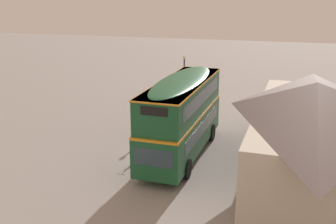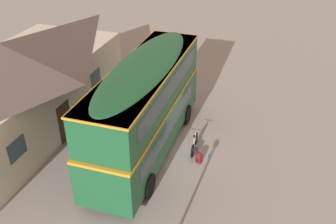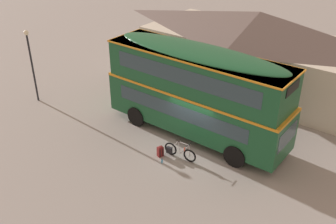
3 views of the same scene
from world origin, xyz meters
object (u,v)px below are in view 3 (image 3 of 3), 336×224
object	(u,v)px
double_decker_bus	(196,89)
touring_bicycle	(179,151)
backpack_on_ground	(160,151)
water_bottle_blue_sports	(162,161)
street_lamp	(31,58)

from	to	relation	value
double_decker_bus	touring_bicycle	distance (m)	3.27
double_decker_bus	backpack_on_ground	bearing A→B (deg)	-96.45
backpack_on_ground	double_decker_bus	bearing A→B (deg)	83.55
water_bottle_blue_sports	double_decker_bus	bearing A→B (deg)	91.76
double_decker_bus	touring_bicycle	xyz separation A→B (m)	(0.51, -2.30, -2.27)
double_decker_bus	backpack_on_ground	distance (m)	3.59
double_decker_bus	water_bottle_blue_sports	world-z (taller)	double_decker_bus
double_decker_bus	street_lamp	bearing A→B (deg)	-167.10
touring_bicycle	water_bottle_blue_sports	distance (m)	0.94
touring_bicycle	water_bottle_blue_sports	xyz separation A→B (m)	(-0.42, -0.80, -0.26)
water_bottle_blue_sports	backpack_on_ground	bearing A→B (deg)	134.34
touring_bicycle	backpack_on_ground	world-z (taller)	touring_bicycle
backpack_on_ground	touring_bicycle	bearing A→B (deg)	25.64
water_bottle_blue_sports	street_lamp	bearing A→B (deg)	175.40
touring_bicycle	water_bottle_blue_sports	bearing A→B (deg)	-117.46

